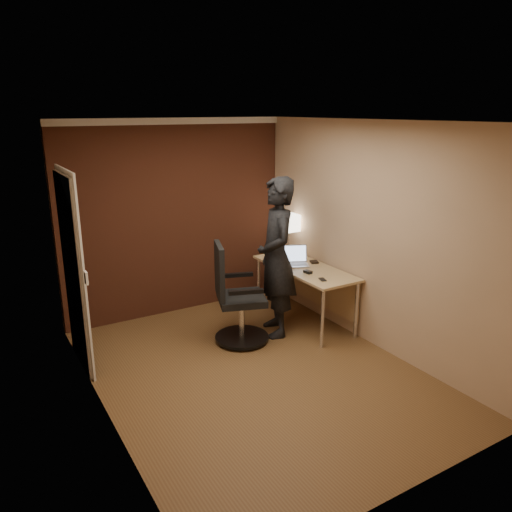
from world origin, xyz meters
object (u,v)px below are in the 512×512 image
office_chair (235,300)px  desk (309,276)px  person (276,258)px  laptop (294,259)px  wallet (314,262)px  mouse (308,272)px  desk_lamp (289,223)px  phone (322,279)px

office_chair → desk: bearing=2.8°
person → desk: bearing=117.3°
laptop → wallet: (0.25, -0.08, -0.05)m
mouse → office_chair: size_ratio=0.09×
office_chair → person: 0.69m
mouse → desk_lamp: bearing=64.6°
wallet → person: 0.72m
desk → laptop: bearing=127.4°
desk → person: (-0.54, -0.08, 0.34)m
phone → wallet: 0.66m
phone → office_chair: office_chair is taller
desk_lamp → wallet: desk_lamp is taller
person → laptop: bearing=138.1°
mouse → laptop: bearing=73.4°
laptop → mouse: bearing=-100.3°
desk → desk_lamp: size_ratio=2.80×
laptop → wallet: bearing=-17.3°
phone → wallet: size_ratio=1.05×
desk_lamp → office_chair: 1.49m
desk_lamp → mouse: bearing=-109.1°
desk → mouse: (-0.19, -0.22, 0.14)m
desk_lamp → laptop: (-0.21, -0.44, -0.35)m
wallet → office_chair: 1.24m
wallet → phone: bearing=-119.1°
desk → office_chair: bearing=-177.2°
wallet → mouse: bearing=-137.0°
desk → wallet: size_ratio=13.64×
desk_lamp → phone: size_ratio=4.65×
desk_lamp → laptop: desk_lamp is taller
desk_lamp → mouse: (-0.28, -0.81, -0.40)m
desk_lamp → office_chair: bearing=-151.2°
phone → wallet: wallet is taller
phone → office_chair: size_ratio=0.10×
desk_lamp → office_chair: size_ratio=0.47×
desk → phone: size_ratio=13.04×
desk_lamp → laptop: 0.60m
mouse → office_chair: 0.94m
phone → person: person is taller
desk → office_chair: size_ratio=1.30×
laptop → wallet: 0.27m
desk_lamp → mouse: 0.95m
laptop → mouse: (-0.07, -0.37, -0.05)m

